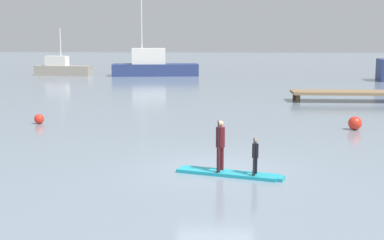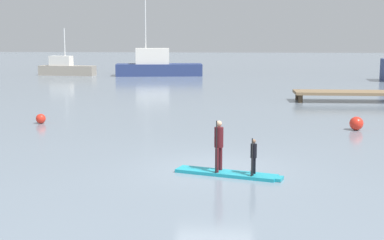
% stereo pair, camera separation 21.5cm
% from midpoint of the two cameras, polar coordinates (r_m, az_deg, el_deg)
% --- Properties ---
extents(ground_plane, '(240.00, 240.00, 0.00)m').
position_cam_midpoint_polar(ground_plane, '(16.98, 2.75, -5.10)').
color(ground_plane, gray).
extents(paddleboard_near, '(3.23, 1.53, 0.10)m').
position_cam_midpoint_polar(paddleboard_near, '(16.16, 4.22, -5.65)').
color(paddleboard_near, '#1E9EB2').
rests_on(paddleboard_near, ground).
extents(paddler_adult, '(0.34, 0.47, 1.56)m').
position_cam_midpoint_polar(paddler_adult, '(16.04, 3.22, -2.38)').
color(paddler_adult, '#4C1419').
rests_on(paddler_adult, paddleboard_near).
extents(paddler_child_solo, '(0.23, 0.37, 1.10)m').
position_cam_midpoint_polar(paddler_child_solo, '(15.79, 6.88, -3.67)').
color(paddler_child_solo, black).
rests_on(paddler_child_solo, paddleboard_near).
extents(fishing_boat_green_midground, '(9.12, 3.95, 8.99)m').
position_cam_midpoint_polar(fishing_boat_green_midground, '(56.52, -3.58, 5.73)').
color(fishing_boat_green_midground, navy).
rests_on(fishing_boat_green_midground, ground).
extents(motor_boat_small_navy, '(6.07, 2.08, 4.89)m').
position_cam_midpoint_polar(motor_boat_small_navy, '(58.33, -13.04, 5.35)').
color(motor_boat_small_navy, '#9E9384').
rests_on(motor_boat_small_navy, ground).
extents(floating_dock, '(9.28, 2.12, 0.66)m').
position_cam_midpoint_polar(floating_dock, '(35.71, 18.32, 2.72)').
color(floating_dock, '#846B4C').
rests_on(floating_dock, ground).
extents(mooring_buoy_near, '(0.60, 0.60, 0.60)m').
position_cam_midpoint_polar(mooring_buoy_near, '(24.80, 17.15, -0.34)').
color(mooring_buoy_near, red).
rests_on(mooring_buoy_near, ground).
extents(mooring_buoy_mid, '(0.46, 0.46, 0.46)m').
position_cam_midpoint_polar(mooring_buoy_mid, '(26.47, -15.41, 0.14)').
color(mooring_buoy_mid, red).
rests_on(mooring_buoy_mid, ground).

